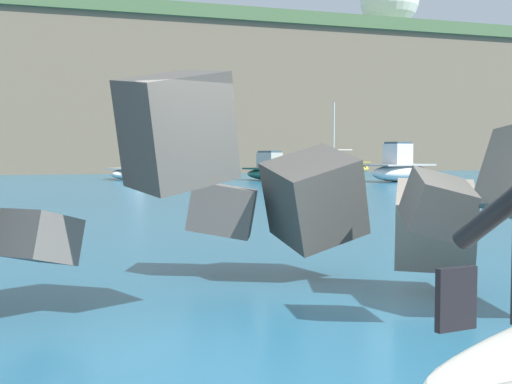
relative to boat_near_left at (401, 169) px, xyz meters
name	(u,v)px	position (x,y,z in m)	size (l,w,h in m)	color
ground_plane	(295,348)	(-19.10, -30.31, -0.77)	(400.00, 400.00, 0.00)	#235B7A
breakwater_jetty	(5,211)	(-21.60, -29.19, 0.45)	(24.52, 6.56, 2.73)	#3D3A38
boat_near_left	(401,169)	(0.00, 0.00, 0.00)	(5.19, 3.38, 2.44)	white
boat_near_centre	(338,168)	(0.76, 10.48, -0.17)	(5.38, 1.85, 5.64)	#EAC64C
boat_near_right	(272,171)	(-7.04, 3.74, -0.18)	(3.18, 5.29, 1.91)	#1E6656
boat_mid_left	(132,169)	(-15.21, 8.81, -0.10)	(3.85, 4.37, 2.26)	white
mooring_buoy_inner	(444,190)	(-4.95, -11.79, -0.55)	(0.44, 0.44, 0.44)	#E54C1E
headland_bluff	(134,102)	(-10.77, 38.42, 6.58)	(83.17, 35.88, 14.66)	#756651
radar_dome	(389,5)	(20.92, 38.42, 19.40)	(7.31, 7.31, 9.82)	silver
station_building_west	(50,5)	(-19.49, 37.73, 16.48)	(7.68, 6.07, 5.17)	beige
station_building_central	(49,14)	(-19.43, 45.66, 17.12)	(4.42, 5.47, 6.44)	#B2ADA3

